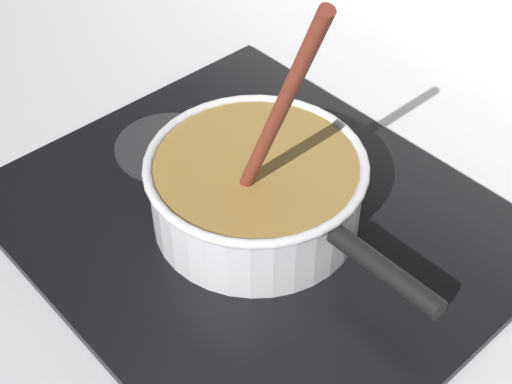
{
  "coord_description": "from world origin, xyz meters",
  "views": [
    {
      "loc": [
        0.46,
        -0.24,
        0.62
      ],
      "look_at": [
        0.01,
        0.16,
        0.05
      ],
      "focal_mm": 51.68,
      "sensor_mm": 36.0,
      "label": 1
    }
  ],
  "objects": [
    {
      "name": "spare_burner",
      "position": [
        -0.15,
        0.16,
        0.01
      ],
      "size": [
        0.13,
        0.13,
        0.01
      ],
      "primitive_type": "cylinder",
      "color": "#262628",
      "rests_on": "hob_plate"
    },
    {
      "name": "cooking_pan",
      "position": [
        0.02,
        0.16,
        0.06
      ],
      "size": [
        0.37,
        0.25,
        0.34
      ],
      "color": "silver",
      "rests_on": "hob_plate"
    },
    {
      "name": "burner_ring",
      "position": [
        0.01,
        0.16,
        0.02
      ],
      "size": [
        0.16,
        0.16,
        0.01
      ],
      "primitive_type": "torus",
      "color": "#592D0C",
      "rests_on": "hob_plate"
    },
    {
      "name": "hob_plate",
      "position": [
        0.01,
        0.16,
        0.01
      ],
      "size": [
        0.56,
        0.48,
        0.01
      ],
      "primitive_type": "cube",
      "color": "black",
      "rests_on": "ground"
    },
    {
      "name": "ground",
      "position": [
        0.0,
        0.0,
        -0.02
      ],
      "size": [
        2.4,
        1.6,
        0.04
      ],
      "primitive_type": "cube",
      "color": "#B7B7BC"
    }
  ]
}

